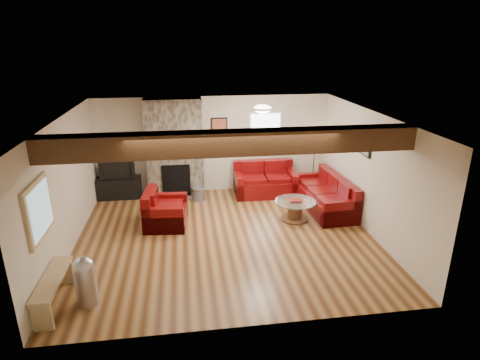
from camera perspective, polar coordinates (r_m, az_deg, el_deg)
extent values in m
plane|color=#563216|center=(8.35, -2.02, -8.06)|extent=(8.00, 8.00, 0.00)
plane|color=silver|center=(7.53, -2.25, 9.05)|extent=(8.00, 8.00, 0.00)
plane|color=beige|center=(10.47, -3.76, 5.04)|extent=(8.00, 0.00, 8.00)
plane|color=beige|center=(5.36, 1.11, -9.75)|extent=(8.00, 0.00, 8.00)
plane|color=beige|center=(8.13, -23.66, -0.97)|extent=(0.00, 7.50, 7.50)
plane|color=beige|center=(8.68, 17.98, 0.99)|extent=(0.00, 7.50, 7.50)
cube|color=#331D0F|center=(6.35, -1.02, 5.32)|extent=(6.00, 0.36, 0.38)
cube|color=#36322A|center=(10.21, -9.27, 4.43)|extent=(1.40, 0.50, 2.50)
cube|color=black|center=(10.20, -9.04, -0.27)|extent=(0.70, 0.06, 0.90)
cube|color=#36322A|center=(10.30, -8.92, -2.51)|extent=(1.00, 0.25, 0.08)
cylinder|color=#492817|center=(9.17, 7.74, -5.46)|extent=(0.61, 0.61, 0.04)
cylinder|color=#492817|center=(9.09, 7.79, -4.41)|extent=(0.33, 0.33, 0.41)
cylinder|color=white|center=(9.00, 7.86, -3.05)|extent=(0.92, 0.92, 0.02)
cube|color=maroon|center=(8.99, 7.87, -2.90)|extent=(0.25, 0.18, 0.03)
cube|color=black|center=(10.66, -16.78, -1.05)|extent=(1.08, 0.43, 0.54)
imported|color=black|center=(10.50, -17.06, 1.61)|extent=(0.87, 0.11, 0.50)
cylinder|color=#AD8548|center=(11.18, 10.23, -0.93)|extent=(0.28, 0.28, 0.03)
cylinder|color=#AD8548|center=(10.96, 10.44, 2.41)|extent=(0.03, 0.03, 1.40)
cone|color=#F8DFBC|center=(10.77, 10.68, 6.06)|extent=(0.40, 0.40, 0.28)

